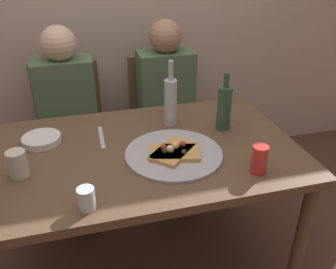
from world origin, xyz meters
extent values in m
plane|color=#513828|center=(0.00, 0.00, 0.00)|extent=(8.00, 8.00, 0.00)
cube|color=brown|center=(0.00, 0.00, 0.73)|extent=(1.44, 0.88, 0.04)
cylinder|color=brown|center=(0.66, -0.38, 0.36)|extent=(0.06, 0.06, 0.71)
cylinder|color=brown|center=(-0.66, 0.38, 0.36)|extent=(0.06, 0.06, 0.71)
cylinder|color=brown|center=(0.66, 0.38, 0.36)|extent=(0.06, 0.06, 0.71)
cylinder|color=#ADADB2|center=(0.13, -0.09, 0.76)|extent=(0.44, 0.44, 0.01)
cube|color=tan|center=(0.13, -0.10, 0.77)|extent=(0.25, 0.18, 0.02)
sphere|color=#EAD184|center=(0.11, -0.10, 0.79)|extent=(0.04, 0.04, 0.04)
sphere|color=#2D381E|center=(0.16, -0.13, 0.79)|extent=(0.02, 0.02, 0.02)
sphere|color=#B22D23|center=(0.09, -0.07, 0.79)|extent=(0.03, 0.03, 0.03)
cube|color=tan|center=(0.13, -0.09, 0.77)|extent=(0.25, 0.25, 0.02)
sphere|color=#EAD184|center=(0.14, -0.08, 0.79)|extent=(0.04, 0.04, 0.04)
sphere|color=#2D381E|center=(0.09, -0.11, 0.79)|extent=(0.02, 0.02, 0.02)
sphere|color=#B22D23|center=(0.18, -0.07, 0.79)|extent=(0.03, 0.03, 0.03)
cylinder|color=#2D5133|center=(0.44, 0.09, 0.86)|extent=(0.07, 0.07, 0.22)
cylinder|color=#2D5133|center=(0.44, 0.09, 1.01)|extent=(0.03, 0.03, 0.07)
cylinder|color=#B2BCC1|center=(0.20, 0.21, 0.87)|extent=(0.06, 0.06, 0.24)
cylinder|color=#B2BCC1|center=(0.20, 0.21, 1.04)|extent=(0.02, 0.02, 0.10)
cylinder|color=silver|center=(-0.27, -0.35, 0.79)|extent=(0.06, 0.06, 0.09)
cylinder|color=beige|center=(-0.52, -0.08, 0.81)|extent=(0.08, 0.08, 0.11)
cylinder|color=red|center=(0.43, -0.30, 0.81)|extent=(0.07, 0.07, 0.12)
cylinder|color=white|center=(-0.44, 0.18, 0.77)|extent=(0.18, 0.18, 0.03)
cube|color=#B7B7BC|center=(-0.17, 0.15, 0.75)|extent=(0.02, 0.22, 0.01)
cube|color=brown|center=(-0.33, 0.76, 0.45)|extent=(0.44, 0.44, 0.05)
cube|color=brown|center=(-0.33, 0.96, 0.68)|extent=(0.44, 0.04, 0.45)
cylinder|color=brown|center=(-0.14, 0.57, 0.21)|extent=(0.04, 0.04, 0.42)
cylinder|color=brown|center=(-0.52, 0.57, 0.21)|extent=(0.04, 0.04, 0.42)
cylinder|color=brown|center=(-0.14, 0.95, 0.21)|extent=(0.04, 0.04, 0.42)
cylinder|color=brown|center=(-0.52, 0.95, 0.21)|extent=(0.04, 0.04, 0.42)
cube|color=brown|center=(0.32, 0.76, 0.45)|extent=(0.44, 0.44, 0.05)
cube|color=brown|center=(0.32, 0.96, 0.68)|extent=(0.44, 0.04, 0.45)
cylinder|color=brown|center=(0.51, 0.57, 0.21)|extent=(0.04, 0.04, 0.42)
cylinder|color=brown|center=(0.13, 0.57, 0.21)|extent=(0.04, 0.04, 0.42)
cylinder|color=brown|center=(0.51, 0.95, 0.21)|extent=(0.04, 0.04, 0.42)
cylinder|color=brown|center=(0.13, 0.95, 0.21)|extent=(0.04, 0.04, 0.42)
cube|color=#4C6B47|center=(-0.33, 0.78, 0.71)|extent=(0.36, 0.22, 0.52)
sphere|color=beige|center=(-0.33, 0.78, 1.06)|extent=(0.21, 0.21, 0.21)
cylinder|color=black|center=(-0.25, 0.58, 0.45)|extent=(0.12, 0.40, 0.12)
cylinder|color=black|center=(-0.41, 0.58, 0.45)|extent=(0.12, 0.40, 0.12)
cylinder|color=black|center=(-0.25, 0.38, 0.23)|extent=(0.11, 0.11, 0.45)
cylinder|color=black|center=(-0.41, 0.38, 0.23)|extent=(0.11, 0.11, 0.45)
cube|color=#4C6B47|center=(0.32, 0.78, 0.71)|extent=(0.36, 0.22, 0.52)
sphere|color=#A87A5B|center=(0.32, 0.78, 1.06)|extent=(0.21, 0.21, 0.21)
cylinder|color=black|center=(0.40, 0.58, 0.45)|extent=(0.12, 0.40, 0.12)
cylinder|color=black|center=(0.24, 0.58, 0.45)|extent=(0.12, 0.40, 0.12)
cylinder|color=black|center=(0.40, 0.38, 0.23)|extent=(0.11, 0.11, 0.45)
cylinder|color=black|center=(0.24, 0.38, 0.23)|extent=(0.11, 0.11, 0.45)
camera|label=1|loc=(-0.24, -1.38, 1.60)|focal=37.90mm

